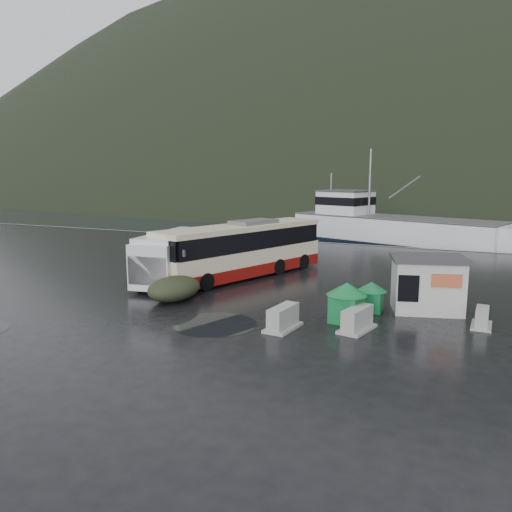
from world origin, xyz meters
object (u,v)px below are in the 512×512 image
at_px(jersey_barrier_c, 357,330).
at_px(fishing_trawler, 393,235).
at_px(white_van, 176,282).
at_px(jersey_barrier_b, 481,327).
at_px(jersey_barrier_a, 283,329).
at_px(waste_bin_right, 371,311).
at_px(waste_bin_left, 346,322).
at_px(dome_tent, 175,300).
at_px(ticket_kiosk, 426,311).
at_px(coach_bus, 243,277).

relative_size(jersey_barrier_c, fishing_trawler, 0.08).
xyz_separation_m(white_van, jersey_barrier_b, (15.04, -1.78, 0.00)).
bearing_deg(jersey_barrier_a, waste_bin_right, 56.33).
relative_size(jersey_barrier_b, jersey_barrier_c, 0.82).
distance_m(white_van, jersey_barrier_c, 11.57).
xyz_separation_m(jersey_barrier_b, fishing_trawler, (-7.76, 27.60, 0.00)).
bearing_deg(jersey_barrier_c, jersey_barrier_a, -159.32).
xyz_separation_m(waste_bin_right, fishing_trawler, (-3.45, 27.18, 0.00)).
bearing_deg(jersey_barrier_c, waste_bin_left, 126.53).
bearing_deg(dome_tent, jersey_barrier_a, -17.30).
bearing_deg(ticket_kiosk, jersey_barrier_a, -149.54).
height_order(coach_bus, white_van, coach_bus).
relative_size(white_van, fishing_trawler, 0.28).
xyz_separation_m(jersey_barrier_b, jersey_barrier_c, (-4.26, -2.41, 0.00)).
height_order(waste_bin_right, dome_tent, waste_bin_right).
xyz_separation_m(waste_bin_right, dome_tent, (-8.67, -1.90, 0.00)).
xyz_separation_m(coach_bus, jersey_barrier_c, (8.14, -6.97, 0.00)).
distance_m(ticket_kiosk, jersey_barrier_a, 6.71).
distance_m(jersey_barrier_b, jersey_barrier_c, 4.89).
distance_m(waste_bin_right, jersey_barrier_b, 4.33).
bearing_deg(ticket_kiosk, waste_bin_left, -147.62).
height_order(jersey_barrier_a, jersey_barrier_c, jersey_barrier_a).
distance_m(ticket_kiosk, jersey_barrier_b, 2.61).
bearing_deg(jersey_barrier_a, jersey_barrier_b, 26.33).
distance_m(coach_bus, ticket_kiosk, 10.69).
height_order(ticket_kiosk, fishing_trawler, fishing_trawler).
xyz_separation_m(jersey_barrier_a, jersey_barrier_c, (2.59, 0.98, 0.00)).
relative_size(ticket_kiosk, jersey_barrier_a, 1.71).
xyz_separation_m(coach_bus, jersey_barrier_b, (12.40, -4.56, 0.00)).
bearing_deg(coach_bus, waste_bin_right, -8.34).
xyz_separation_m(waste_bin_left, jersey_barrier_a, (-1.96, -1.83, 0.00)).
height_order(white_van, jersey_barrier_c, white_van).
xyz_separation_m(white_van, waste_bin_left, (10.15, -3.34, 0.00)).
bearing_deg(ticket_kiosk, fishing_trawler, 86.54).
xyz_separation_m(waste_bin_left, ticket_kiosk, (2.71, 3.00, 0.00)).
height_order(coach_bus, dome_tent, coach_bus).
xyz_separation_m(white_van, dome_tent, (2.06, -3.26, 0.00)).
relative_size(waste_bin_right, ticket_kiosk, 0.42).
xyz_separation_m(jersey_barrier_c, fishing_trawler, (-3.50, 30.01, 0.00)).
height_order(jersey_barrier_c, fishing_trawler, fishing_trawler).
bearing_deg(ticket_kiosk, white_van, 162.96).
bearing_deg(coach_bus, fishing_trawler, 97.42).
distance_m(coach_bus, dome_tent, 6.07).
relative_size(waste_bin_right, jersey_barrier_a, 0.73).
xyz_separation_m(dome_tent, jersey_barrier_c, (8.72, -0.93, 0.00)).
bearing_deg(waste_bin_right, ticket_kiosk, 25.57).
distance_m(waste_bin_left, waste_bin_right, 2.06).
bearing_deg(jersey_barrier_c, waste_bin_right, 91.09).
bearing_deg(white_van, waste_bin_right, -15.91).
height_order(waste_bin_left, ticket_kiosk, ticket_kiosk).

